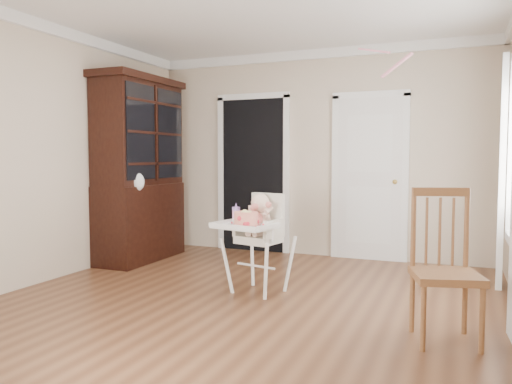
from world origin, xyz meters
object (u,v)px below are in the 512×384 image
at_px(cake, 246,218).
at_px(china_cabinet, 140,169).
at_px(sippy_cup, 236,214).
at_px(high_chair, 258,231).
at_px(dining_chair, 445,270).

relative_size(cake, china_cabinet, 0.12).
bearing_deg(sippy_cup, high_chair, 12.28).
xyz_separation_m(high_chair, dining_chair, (1.70, -0.68, -0.10)).
bearing_deg(high_chair, sippy_cup, -154.50).
xyz_separation_m(high_chair, cake, (-0.04, -0.22, 0.14)).
bearing_deg(dining_chair, china_cabinet, 141.35).
xyz_separation_m(high_chair, sippy_cup, (-0.21, -0.05, 0.15)).
distance_m(high_chair, cake, 0.26).
bearing_deg(cake, high_chair, 80.83).
bearing_deg(sippy_cup, cake, -44.03).
relative_size(sippy_cup, china_cabinet, 0.08).
distance_m(high_chair, china_cabinet, 2.22).
distance_m(sippy_cup, china_cabinet, 2.02).
relative_size(high_chair, china_cabinet, 0.42).
height_order(cake, dining_chair, dining_chair).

